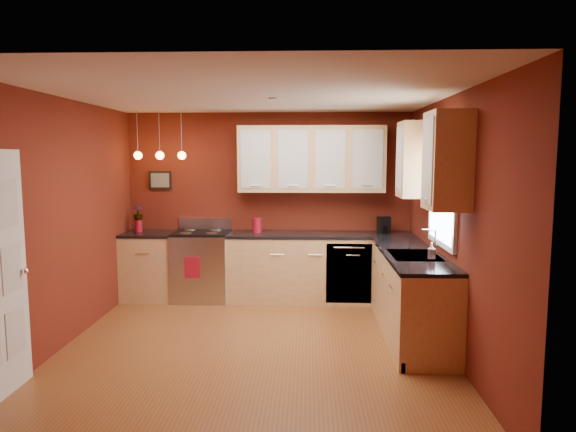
{
  "coord_description": "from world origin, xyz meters",
  "views": [
    {
      "loc": [
        0.55,
        -5.16,
        2.0
      ],
      "look_at": [
        0.31,
        1.0,
        1.27
      ],
      "focal_mm": 32.0,
      "sensor_mm": 36.0,
      "label": 1
    }
  ],
  "objects_px": {
    "gas_range": "(202,265)",
    "soap_pump": "(431,251)",
    "sink": "(415,257)",
    "red_canister": "(257,225)",
    "coffee_maker": "(384,225)"
  },
  "relations": [
    {
      "from": "sink",
      "to": "soap_pump",
      "type": "xyz_separation_m",
      "value": [
        0.12,
        -0.25,
        0.11
      ]
    },
    {
      "from": "gas_range",
      "to": "soap_pump",
      "type": "distance_m",
      "value": 3.3
    },
    {
      "from": "sink",
      "to": "coffee_maker",
      "type": "distance_m",
      "value": 1.57
    },
    {
      "from": "red_canister",
      "to": "soap_pump",
      "type": "height_order",
      "value": "red_canister"
    },
    {
      "from": "coffee_maker",
      "to": "gas_range",
      "type": "bearing_deg",
      "value": 165.36
    },
    {
      "from": "sink",
      "to": "soap_pump",
      "type": "bearing_deg",
      "value": -64.93
    },
    {
      "from": "coffee_maker",
      "to": "soap_pump",
      "type": "relative_size",
      "value": 1.29
    },
    {
      "from": "sink",
      "to": "coffee_maker",
      "type": "xyz_separation_m",
      "value": [
        -0.1,
        1.57,
        0.13
      ]
    },
    {
      "from": "sink",
      "to": "soap_pump",
      "type": "relative_size",
      "value": 3.98
    },
    {
      "from": "sink",
      "to": "red_canister",
      "type": "distance_m",
      "value": 2.42
    },
    {
      "from": "gas_range",
      "to": "red_canister",
      "type": "height_order",
      "value": "red_canister"
    },
    {
      "from": "coffee_maker",
      "to": "sink",
      "type": "bearing_deg",
      "value": -102.4
    },
    {
      "from": "red_canister",
      "to": "soap_pump",
      "type": "distance_m",
      "value": 2.67
    },
    {
      "from": "gas_range",
      "to": "coffee_maker",
      "type": "relative_size",
      "value": 4.88
    },
    {
      "from": "sink",
      "to": "gas_range",
      "type": "bearing_deg",
      "value": 150.22
    }
  ]
}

